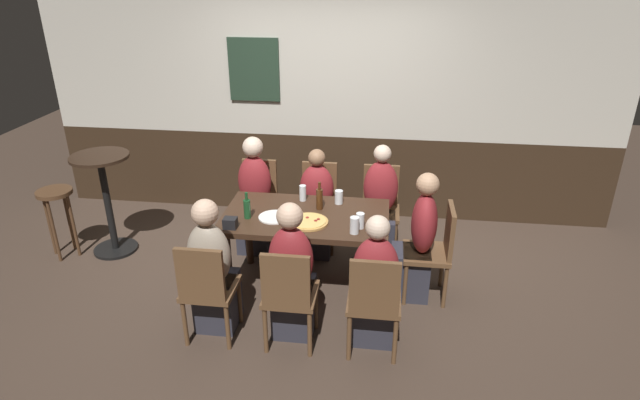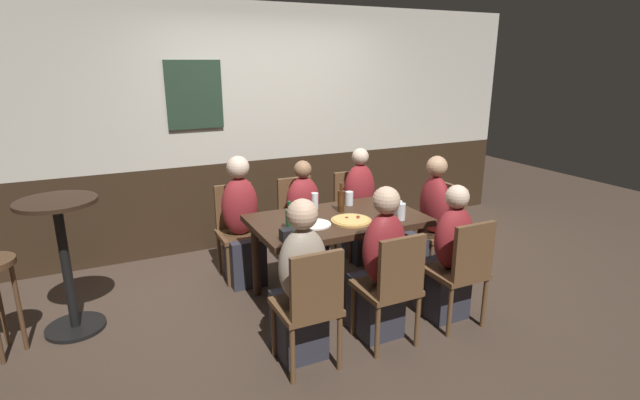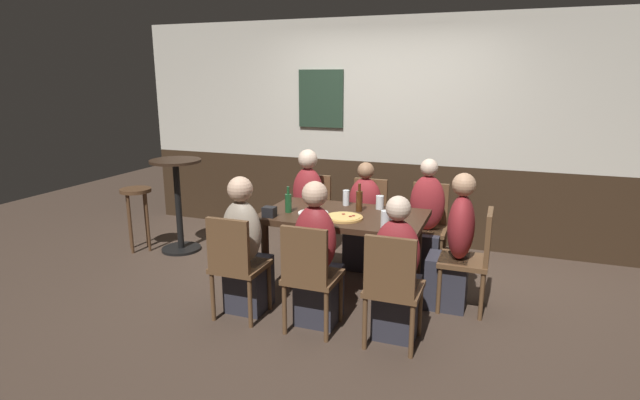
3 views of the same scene
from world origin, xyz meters
name	(u,v)px [view 1 (image 1 of 3)]	position (x,y,z in m)	size (l,w,h in m)	color
ground_plane	(307,286)	(0.00, 0.00, 0.00)	(12.00, 12.00, 0.00)	#423328
wall_back	(327,105)	(-0.01, 1.65, 1.30)	(6.40, 0.13, 2.60)	#332316
dining_table	(306,224)	(0.00, 0.00, 0.65)	(1.45, 0.85, 0.74)	#382316
chair_mid_far	(318,200)	(0.00, 0.84, 0.50)	(0.40, 0.40, 0.88)	brown
chair_left_far	(258,197)	(-0.64, 0.84, 0.50)	(0.40, 0.40, 0.88)	brown
chair_right_near	(374,299)	(0.64, -0.84, 0.50)	(0.40, 0.40, 0.88)	brown
chair_right_far	(380,204)	(0.64, 0.84, 0.50)	(0.40, 0.40, 0.88)	brown
chair_mid_near	(289,293)	(0.00, -0.84, 0.50)	(0.40, 0.40, 0.88)	brown
chair_head_east	(436,247)	(1.14, 0.00, 0.50)	(0.40, 0.40, 0.88)	brown
chair_left_near	(207,287)	(-0.64, -0.84, 0.50)	(0.40, 0.40, 0.88)	brown
person_mid_far	(316,211)	(0.00, 0.68, 0.45)	(0.34, 0.37, 1.09)	#2D2D38
person_left_far	(255,203)	(-0.64, 0.68, 0.51)	(0.34, 0.37, 1.19)	#2D2D38
person_right_near	(375,290)	(0.64, -0.68, 0.47)	(0.34, 0.37, 1.12)	#2D2D38
person_right_far	(379,211)	(0.64, 0.68, 0.49)	(0.34, 0.37, 1.17)	#2D2D38
person_mid_near	(293,281)	(0.00, -0.68, 0.50)	(0.34, 0.37, 1.18)	#2D2D38
person_head_east	(417,246)	(0.98, 0.00, 0.50)	(0.37, 0.34, 1.18)	#2D2D38
person_left_near	(213,275)	(-0.64, -0.68, 0.50)	(0.34, 0.37, 1.17)	#2D2D38
pizza	(309,222)	(0.05, -0.15, 0.75)	(0.34, 0.34, 0.03)	tan
tumbler_short	(354,226)	(0.44, -0.28, 0.81)	(0.07, 0.07, 0.14)	silver
pint_glass_stout	(339,198)	(0.26, 0.27, 0.80)	(0.07, 0.07, 0.13)	silver
beer_glass_tall	(303,194)	(-0.07, 0.30, 0.81)	(0.06, 0.06, 0.15)	silver
tumbler_water	(360,222)	(0.49, -0.19, 0.80)	(0.07, 0.07, 0.13)	silver
beer_bottle_green	(247,208)	(-0.49, -0.13, 0.83)	(0.06, 0.06, 0.24)	#194723
beer_bottle_brown	(319,198)	(0.10, 0.13, 0.84)	(0.06, 0.06, 0.26)	#42230F
plate_white_large	(274,217)	(-0.26, -0.09, 0.75)	(0.27, 0.27, 0.01)	white
condiment_caddy	(230,223)	(-0.58, -0.33, 0.79)	(0.11, 0.09, 0.09)	black
side_bar_table	(106,196)	(-2.08, 0.41, 0.62)	(0.56, 0.56, 1.05)	black
bar_stool	(57,205)	(-2.53, 0.26, 0.56)	(0.34, 0.34, 0.72)	#513521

